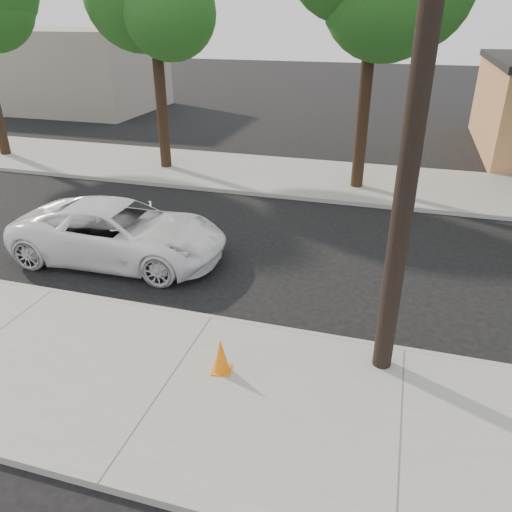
# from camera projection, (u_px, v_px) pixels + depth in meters

# --- Properties ---
(ground) EXTENTS (120.00, 120.00, 0.00)m
(ground) POSITION_uv_depth(u_px,v_px,m) (242.00, 277.00, 12.56)
(ground) COLOR black
(ground) RESTS_ON ground
(near_sidewalk) EXTENTS (90.00, 4.40, 0.15)m
(near_sidewalk) POSITION_uv_depth(u_px,v_px,m) (167.00, 385.00, 8.83)
(near_sidewalk) COLOR gray
(near_sidewalk) RESTS_ON ground
(far_sidewalk) EXTENTS (90.00, 5.00, 0.15)m
(far_sidewalk) POSITION_uv_depth(u_px,v_px,m) (307.00, 178.00, 19.85)
(far_sidewalk) COLOR gray
(far_sidewalk) RESTS_ON ground
(curb_near) EXTENTS (90.00, 0.12, 0.16)m
(curb_near) POSITION_uv_depth(u_px,v_px,m) (212.00, 319.00, 10.72)
(curb_near) COLOR #9E9B93
(curb_near) RESTS_ON ground
(building_far) EXTENTS (14.00, 8.00, 5.00)m
(building_far) POSITION_uv_depth(u_px,v_px,m) (51.00, 69.00, 33.76)
(building_far) COLOR gray
(building_far) RESTS_ON ground
(utility_pole) EXTENTS (1.40, 0.34, 9.00)m
(utility_pole) POSITION_uv_depth(u_px,v_px,m) (416.00, 113.00, 7.25)
(utility_pole) COLOR black
(utility_pole) RESTS_ON near_sidewalk
(tree_b) EXTENTS (4.34, 4.20, 8.45)m
(tree_b) POSITION_uv_depth(u_px,v_px,m) (157.00, 8.00, 18.26)
(tree_b) COLOR black
(tree_b) RESTS_ON far_sidewalk
(police_cruiser) EXTENTS (5.72, 2.78, 1.57)m
(police_cruiser) POSITION_uv_depth(u_px,v_px,m) (120.00, 232.00, 13.18)
(police_cruiser) COLOR white
(police_cruiser) RESTS_ON ground
(traffic_cone) EXTENTS (0.41, 0.41, 0.68)m
(traffic_cone) POSITION_uv_depth(u_px,v_px,m) (221.00, 356.00, 8.95)
(traffic_cone) COLOR orange
(traffic_cone) RESTS_ON near_sidewalk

